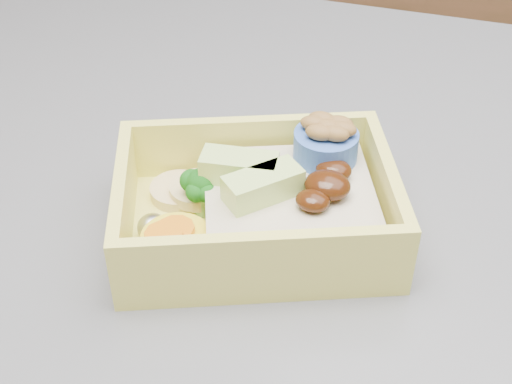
% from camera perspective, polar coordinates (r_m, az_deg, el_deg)
% --- Properties ---
extents(bento_box, '(0.22, 0.19, 0.07)m').
position_cam_1_polar(bento_box, '(0.47, 0.69, -0.92)').
color(bento_box, '#EDE561').
rests_on(bento_box, island).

